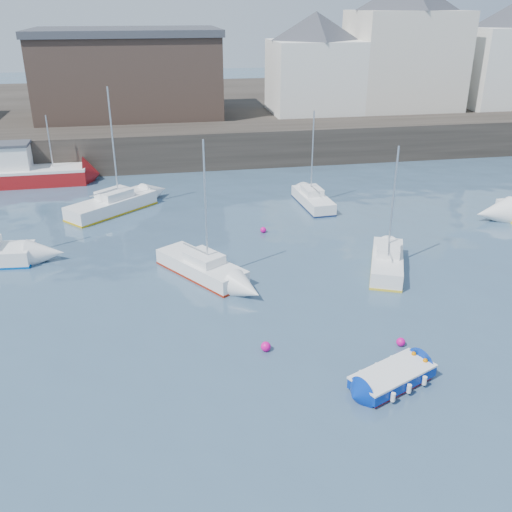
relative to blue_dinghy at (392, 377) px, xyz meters
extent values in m
plane|color=#2D4760|center=(-3.32, -3.32, -0.34)|extent=(220.00, 220.00, 0.00)
cube|color=#28231E|center=(-3.32, 31.68, 1.16)|extent=(90.00, 5.00, 3.00)
cube|color=#28231E|center=(-3.32, 49.68, 1.06)|extent=(90.00, 32.00, 2.80)
cube|color=beige|center=(16.68, 38.68, 6.96)|extent=(10.00, 8.00, 9.00)
cube|color=white|center=(27.68, 38.18, 6.21)|extent=(9.00, 7.00, 7.50)
cube|color=white|center=(7.68, 38.18, 5.71)|extent=(8.00, 7.00, 6.50)
pyramid|color=#3A3D44|center=(7.68, 38.18, 10.19)|extent=(11.14, 11.14, 2.45)
cube|color=#3D2D26|center=(-9.32, 39.68, 5.96)|extent=(16.00, 10.00, 7.00)
cube|color=#3A3D44|center=(-9.32, 39.68, 9.76)|extent=(16.40, 10.40, 0.60)
cube|color=maroon|center=(0.00, 0.00, -0.27)|extent=(3.09, 2.25, 0.14)
cube|color=#03299A|center=(0.00, 0.00, 0.00)|extent=(3.38, 2.50, 0.39)
cube|color=white|center=(0.00, 0.00, 0.23)|extent=(3.45, 2.55, 0.07)
cube|color=white|center=(0.00, 0.00, 0.06)|extent=(2.65, 1.88, 0.36)
cube|color=#CAAF85|center=(0.00, 0.00, 0.15)|extent=(0.59, 0.94, 0.05)
cylinder|color=white|center=(-1.05, 0.37, -0.03)|extent=(0.16, 0.16, 0.31)
cylinder|color=white|center=(-0.41, -1.03, -0.03)|extent=(0.16, 0.16, 0.31)
cylinder|color=white|center=(-0.32, 0.70, -0.03)|extent=(0.16, 0.16, 0.31)
cylinder|color=white|center=(0.32, -0.70, -0.03)|extent=(0.16, 0.16, 0.31)
cylinder|color=white|center=(0.41, 1.03, -0.03)|extent=(0.16, 0.16, 0.31)
cylinder|color=white|center=(1.05, -0.37, -0.03)|extent=(0.16, 0.16, 0.31)
cube|color=maroon|center=(-16.59, 28.18, 0.19)|extent=(7.65, 2.95, 1.05)
cube|color=white|center=(-16.59, 28.18, 0.81)|extent=(7.65, 2.95, 0.19)
cube|color=white|center=(-17.73, 28.17, 1.76)|extent=(2.12, 1.93, 1.71)
cube|color=#3A3D44|center=(-17.73, 28.17, 2.71)|extent=(2.31, 2.12, 0.19)
cylinder|color=silver|center=(-15.16, 28.20, 2.80)|extent=(0.10, 0.10, 3.81)
cube|color=white|center=(-5.81, 10.24, 0.06)|extent=(4.34, 5.36, 0.80)
cube|color=maroon|center=(-5.81, 10.24, -0.28)|extent=(4.38, 5.41, 0.11)
cube|color=white|center=(-5.66, 10.02, 0.68)|extent=(2.09, 2.25, 0.44)
cylinder|color=silver|center=(-5.51, 9.80, 3.51)|extent=(0.09, 0.09, 6.10)
cube|color=white|center=(3.50, 9.01, 0.09)|extent=(3.25, 4.94, 0.85)
cube|color=gold|center=(3.50, 9.01, -0.28)|extent=(3.28, 4.99, 0.11)
cube|color=white|center=(3.59, 9.23, 0.75)|extent=(1.69, 1.97, 0.47)
cylinder|color=silver|center=(3.68, 9.44, 3.23)|extent=(0.09, 0.09, 5.44)
cube|color=white|center=(2.56, 19.45, 0.05)|extent=(1.83, 4.80, 0.77)
cube|color=#122044|center=(2.56, 19.45, -0.29)|extent=(1.85, 4.85, 0.10)
cube|color=white|center=(2.54, 19.69, 0.65)|extent=(1.24, 1.72, 0.43)
cylinder|color=silver|center=(2.52, 19.92, 3.14)|extent=(0.09, 0.09, 5.42)
cube|color=white|center=(-10.62, 20.59, 0.12)|extent=(5.84, 5.40, 0.91)
cube|color=gold|center=(-10.62, 20.59, -0.28)|extent=(5.90, 5.46, 0.12)
cube|color=white|center=(-10.39, 20.79, 0.82)|extent=(2.55, 2.48, 0.50)
cylinder|color=silver|center=(-10.16, 20.99, 4.04)|extent=(0.10, 0.10, 6.95)
sphere|color=#DA0782|center=(-3.98, 2.97, -0.34)|extent=(0.40, 0.40, 0.40)
sphere|color=#DA0782|center=(1.36, 2.34, -0.34)|extent=(0.36, 0.36, 0.36)
sphere|color=#DA0782|center=(-1.65, 15.28, -0.34)|extent=(0.36, 0.36, 0.36)
camera|label=1|loc=(-7.80, -15.52, 12.15)|focal=40.00mm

